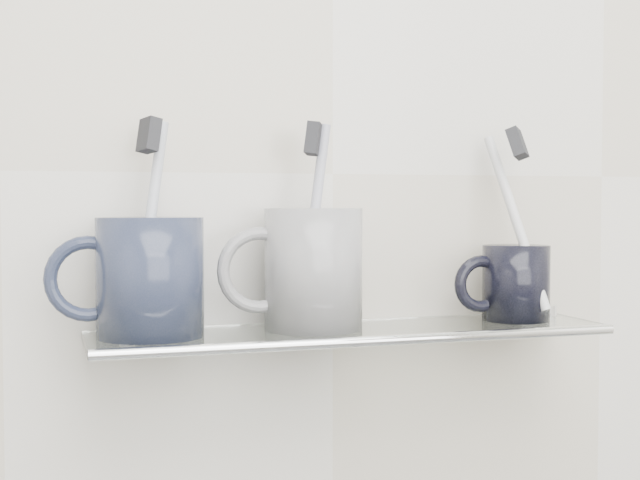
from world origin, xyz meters
name	(u,v)px	position (x,y,z in m)	size (l,w,h in m)	color
wall_back	(333,174)	(0.00, 1.10, 1.25)	(2.50, 2.50, 0.00)	silver
shelf_glass	(353,332)	(0.00, 1.04, 1.10)	(0.50, 0.12, 0.01)	silver
shelf_rail	(374,341)	(0.00, 0.98, 1.10)	(0.01, 0.01, 0.50)	silver
bracket_left	(126,347)	(-0.21, 1.09, 1.09)	(0.02, 0.02, 0.03)	silver
bracket_right	(521,328)	(0.21, 1.09, 1.09)	(0.02, 0.02, 0.03)	silver
mug_left	(150,277)	(-0.19, 1.04, 1.15)	(0.10, 0.10, 0.11)	#1C2338
mug_left_handle	(88,279)	(-0.25, 1.04, 1.15)	(0.08, 0.08, 0.01)	#1C2338
toothbrush_left	(150,225)	(-0.19, 1.04, 1.20)	(0.01, 0.01, 0.19)	silver
bristles_left	(149,135)	(-0.19, 1.04, 1.28)	(0.01, 0.02, 0.03)	#242528
mug_center	(313,269)	(-0.04, 1.04, 1.16)	(0.09, 0.09, 0.12)	silver
mug_center_handle	(260,270)	(-0.09, 1.04, 1.16)	(0.08, 0.08, 0.01)	silver
toothbrush_center	(313,223)	(-0.04, 1.04, 1.20)	(0.01, 0.01, 0.19)	#9799B7
bristles_center	(313,139)	(-0.04, 1.04, 1.28)	(0.01, 0.02, 0.03)	#242528
mug_right	(516,283)	(0.18, 1.04, 1.14)	(0.07, 0.07, 0.08)	black
mug_right_handle	(481,284)	(0.14, 1.04, 1.14)	(0.06, 0.06, 0.01)	black
toothbrush_right	(517,222)	(0.18, 1.04, 1.20)	(0.01, 0.01, 0.19)	white
bristles_right	(517,143)	(0.18, 1.04, 1.28)	(0.01, 0.02, 0.03)	#242528
chrome_cap	(539,312)	(0.21, 1.04, 1.11)	(0.04, 0.04, 0.01)	silver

